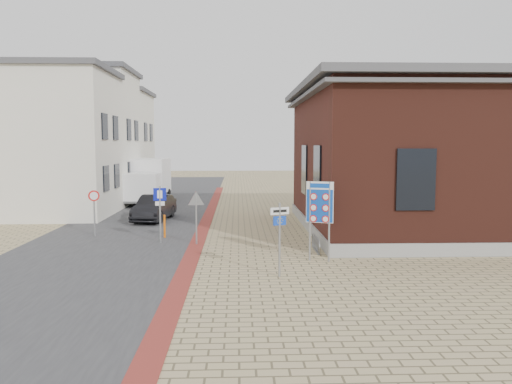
{
  "coord_description": "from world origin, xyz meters",
  "views": [
    {
      "loc": [
        -0.31,
        -16.45,
        4.05
      ],
      "look_at": [
        0.38,
        2.8,
        2.2
      ],
      "focal_mm": 35.0,
      "sensor_mm": 36.0,
      "label": 1
    }
  ],
  "objects_px": {
    "box_truck": "(148,180)",
    "sedan": "(154,208)",
    "essen_sign": "(280,228)",
    "parking_sign": "(160,205)",
    "border_sign": "(320,204)",
    "bollard": "(165,226)"
  },
  "relations": [
    {
      "from": "border_sign",
      "to": "parking_sign",
      "type": "height_order",
      "value": "border_sign"
    },
    {
      "from": "parking_sign",
      "to": "sedan",
      "type": "bearing_deg",
      "value": 98.05
    },
    {
      "from": "border_sign",
      "to": "parking_sign",
      "type": "distance_m",
      "value": 6.89
    },
    {
      "from": "box_truck",
      "to": "parking_sign",
      "type": "relative_size",
      "value": 2.5
    },
    {
      "from": "sedan",
      "to": "box_truck",
      "type": "height_order",
      "value": "box_truck"
    },
    {
      "from": "parking_sign",
      "to": "bollard",
      "type": "height_order",
      "value": "parking_sign"
    },
    {
      "from": "parking_sign",
      "to": "box_truck",
      "type": "bearing_deg",
      "value": 98.48
    },
    {
      "from": "border_sign",
      "to": "sedan",
      "type": "bearing_deg",
      "value": 146.95
    },
    {
      "from": "box_truck",
      "to": "border_sign",
      "type": "height_order",
      "value": "box_truck"
    },
    {
      "from": "box_truck",
      "to": "sedan",
      "type": "bearing_deg",
      "value": -76.47
    },
    {
      "from": "parking_sign",
      "to": "bollard",
      "type": "xyz_separation_m",
      "value": [
        0.0,
        1.15,
        -1.08
      ]
    },
    {
      "from": "essen_sign",
      "to": "bollard",
      "type": "relative_size",
      "value": 2.26
    },
    {
      "from": "border_sign",
      "to": "parking_sign",
      "type": "xyz_separation_m",
      "value": [
        -6.0,
        3.35,
        -0.41
      ]
    },
    {
      "from": "sedan",
      "to": "essen_sign",
      "type": "bearing_deg",
      "value": -56.89
    },
    {
      "from": "sedan",
      "to": "parking_sign",
      "type": "xyz_separation_m",
      "value": [
        1.28,
        -6.19,
        0.91
      ]
    },
    {
      "from": "box_truck",
      "to": "bollard",
      "type": "distance_m",
      "value": 13.23
    },
    {
      "from": "sedan",
      "to": "border_sign",
      "type": "relative_size",
      "value": 1.47
    },
    {
      "from": "parking_sign",
      "to": "border_sign",
      "type": "bearing_deg",
      "value": -32.82
    },
    {
      "from": "sedan",
      "to": "bollard",
      "type": "bearing_deg",
      "value": -69.06
    },
    {
      "from": "border_sign",
      "to": "bollard",
      "type": "height_order",
      "value": "border_sign"
    },
    {
      "from": "essen_sign",
      "to": "parking_sign",
      "type": "relative_size",
      "value": 0.97
    },
    {
      "from": "box_truck",
      "to": "border_sign",
      "type": "bearing_deg",
      "value": -61.48
    }
  ]
}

